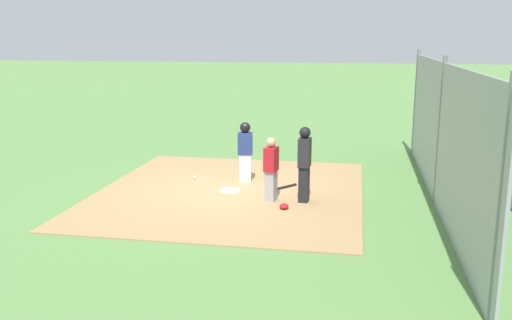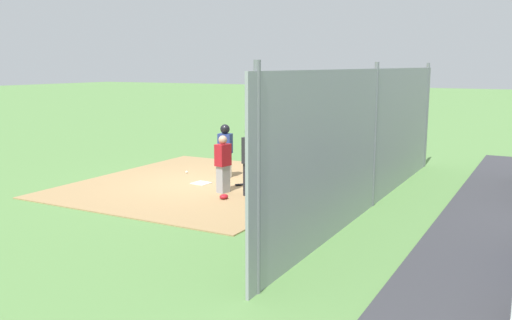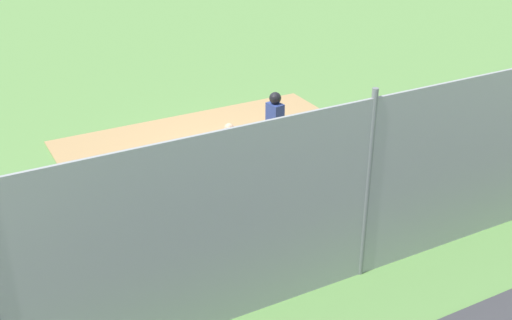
{
  "view_description": "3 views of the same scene",
  "coord_description": "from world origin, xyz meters",
  "px_view_note": "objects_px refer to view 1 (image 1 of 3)",
  "views": [
    {
      "loc": [
        -12.89,
        -3.01,
        3.75
      ],
      "look_at": [
        0.27,
        -0.59,
        0.78
      ],
      "focal_mm": 39.01,
      "sensor_mm": 36.0,
      "label": 1
    },
    {
      "loc": [
        -12.3,
        -8.42,
        3.28
      ],
      "look_at": [
        0.3,
        -1.57,
        0.78
      ],
      "focal_mm": 38.29,
      "sensor_mm": 36.0,
      "label": 2
    },
    {
      "loc": [
        -5.85,
        -11.92,
        6.59
      ],
      "look_at": [
        -0.18,
        -1.46,
        0.74
      ],
      "focal_mm": 45.0,
      "sensor_mm": 36.0,
      "label": 3
    }
  ],
  "objects_px": {
    "catcher": "(271,169)",
    "baseball": "(195,177)",
    "catcher_mask": "(284,206)",
    "home_plate": "(230,191)",
    "runner": "(245,148)",
    "umpire": "(304,163)",
    "baseball_bat": "(284,187)"
  },
  "relations": [
    {
      "from": "runner",
      "to": "baseball",
      "type": "distance_m",
      "value": 1.62
    },
    {
      "from": "umpire",
      "to": "runner",
      "type": "relative_size",
      "value": 1.11
    },
    {
      "from": "catcher_mask",
      "to": "baseball",
      "type": "relative_size",
      "value": 3.24
    },
    {
      "from": "umpire",
      "to": "baseball",
      "type": "height_order",
      "value": "umpire"
    },
    {
      "from": "catcher_mask",
      "to": "baseball",
      "type": "xyz_separation_m",
      "value": [
        2.22,
        2.71,
        -0.02
      ]
    },
    {
      "from": "umpire",
      "to": "baseball_bat",
      "type": "distance_m",
      "value": 1.49
    },
    {
      "from": "home_plate",
      "to": "catcher_mask",
      "type": "height_order",
      "value": "catcher_mask"
    },
    {
      "from": "runner",
      "to": "baseball",
      "type": "relative_size",
      "value": 21.18
    },
    {
      "from": "home_plate",
      "to": "baseball_bat",
      "type": "distance_m",
      "value": 1.36
    },
    {
      "from": "baseball",
      "to": "catcher_mask",
      "type": "bearing_deg",
      "value": -129.28
    },
    {
      "from": "umpire",
      "to": "catcher_mask",
      "type": "height_order",
      "value": "umpire"
    },
    {
      "from": "home_plate",
      "to": "catcher_mask",
      "type": "bearing_deg",
      "value": -129.03
    },
    {
      "from": "umpire",
      "to": "home_plate",
      "type": "bearing_deg",
      "value": -12.78
    },
    {
      "from": "home_plate",
      "to": "baseball",
      "type": "relative_size",
      "value": 5.95
    },
    {
      "from": "catcher",
      "to": "catcher_mask",
      "type": "distance_m",
      "value": 1.0
    },
    {
      "from": "catcher",
      "to": "baseball",
      "type": "relative_size",
      "value": 20.02
    },
    {
      "from": "catcher",
      "to": "runner",
      "type": "bearing_deg",
      "value": -50.21
    },
    {
      "from": "runner",
      "to": "catcher_mask",
      "type": "distance_m",
      "value": 2.72
    },
    {
      "from": "umpire",
      "to": "runner",
      "type": "height_order",
      "value": "umpire"
    },
    {
      "from": "umpire",
      "to": "baseball",
      "type": "relative_size",
      "value": 23.55
    },
    {
      "from": "runner",
      "to": "baseball_bat",
      "type": "xyz_separation_m",
      "value": [
        -0.53,
        -1.1,
        -0.85
      ]
    },
    {
      "from": "runner",
      "to": "baseball",
      "type": "height_order",
      "value": "runner"
    },
    {
      "from": "home_plate",
      "to": "catcher_mask",
      "type": "distance_m",
      "value": 1.93
    },
    {
      "from": "runner",
      "to": "catcher_mask",
      "type": "height_order",
      "value": "runner"
    },
    {
      "from": "catcher",
      "to": "baseball_bat",
      "type": "distance_m",
      "value": 1.33
    },
    {
      "from": "home_plate",
      "to": "catcher_mask",
      "type": "xyz_separation_m",
      "value": [
        -1.21,
        -1.5,
        0.05
      ]
    },
    {
      "from": "catcher",
      "to": "baseball",
      "type": "xyz_separation_m",
      "value": [
        1.62,
        2.32,
        -0.72
      ]
    },
    {
      "from": "catcher",
      "to": "catcher_mask",
      "type": "relative_size",
      "value": 6.17
    },
    {
      "from": "umpire",
      "to": "baseball_bat",
      "type": "bearing_deg",
      "value": -56.38
    },
    {
      "from": "baseball",
      "to": "umpire",
      "type": "bearing_deg",
      "value": -116.86
    },
    {
      "from": "catcher",
      "to": "baseball",
      "type": "distance_m",
      "value": 2.92
    },
    {
      "from": "umpire",
      "to": "baseball_bat",
      "type": "height_order",
      "value": "umpire"
    }
  ]
}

